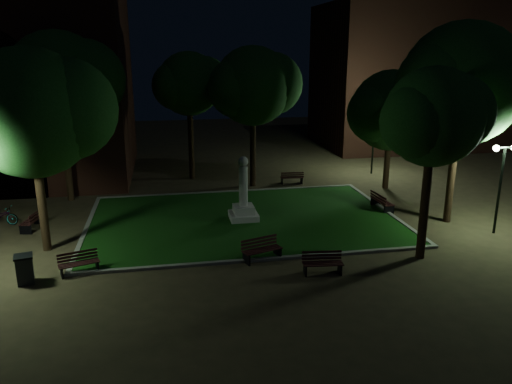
% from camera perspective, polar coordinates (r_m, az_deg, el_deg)
% --- Properties ---
extents(ground, '(80.00, 80.00, 0.00)m').
position_cam_1_polar(ground, '(23.33, -0.65, -4.83)').
color(ground, '#3E3420').
extents(lawn, '(15.00, 10.00, 0.08)m').
position_cam_1_polar(lawn, '(25.17, -1.43, -3.15)').
color(lawn, '#12400E').
rests_on(lawn, ground).
extents(lawn_kerb, '(15.40, 10.40, 0.12)m').
position_cam_1_polar(lawn_kerb, '(25.16, -1.43, -3.11)').
color(lawn_kerb, slate).
rests_on(lawn_kerb, ground).
extents(monument, '(1.40, 1.40, 3.20)m').
position_cam_1_polar(monument, '(24.88, -1.45, -1.16)').
color(monument, '#A6A099').
rests_on(monument, lawn).
extents(building_far, '(16.00, 10.00, 12.00)m').
position_cam_1_polar(building_far, '(46.88, 17.53, 12.48)').
color(building_far, '#442016').
rests_on(building_far, ground).
extents(tree_west, '(6.41, 5.23, 8.47)m').
position_cam_1_polar(tree_west, '(21.96, -24.06, 8.25)').
color(tree_west, black).
rests_on(tree_west, ground).
extents(tree_north_er, '(5.81, 4.74, 8.56)m').
position_cam_1_polar(tree_north_er, '(30.49, -0.17, 12.02)').
color(tree_north_er, black).
rests_on(tree_north_er, ground).
extents(tree_ne, '(5.87, 4.79, 7.19)m').
position_cam_1_polar(tree_ne, '(31.14, 15.34, 8.98)').
color(tree_ne, black).
rests_on(tree_ne, ground).
extents(tree_east, '(7.04, 5.75, 9.62)m').
position_cam_1_polar(tree_east, '(25.55, 22.72, 11.30)').
color(tree_east, black).
rests_on(tree_east, ground).
extents(tree_se, '(4.73, 3.86, 7.74)m').
position_cam_1_polar(tree_se, '(20.46, 19.84, 8.04)').
color(tree_se, black).
rests_on(tree_se, ground).
extents(tree_nw, '(6.62, 5.41, 9.33)m').
position_cam_1_polar(tree_nw, '(29.28, -21.39, 11.66)').
color(tree_nw, black).
rests_on(tree_nw, ground).
extents(tree_far_north, '(4.96, 4.05, 8.21)m').
position_cam_1_polar(tree_far_north, '(32.66, -7.51, 12.14)').
color(tree_far_north, black).
rests_on(tree_far_north, ground).
extents(lamppost_se, '(1.18, 0.28, 4.19)m').
position_cam_1_polar(lamppost_se, '(25.20, 26.30, 2.10)').
color(lamppost_se, black).
rests_on(lamppost_se, ground).
extents(lamppost_nw, '(1.18, 0.28, 4.76)m').
position_cam_1_polar(lamppost_nw, '(32.63, -25.05, 5.69)').
color(lamppost_nw, black).
rests_on(lamppost_nw, ground).
extents(lamppost_ne, '(1.18, 0.28, 4.32)m').
position_cam_1_polar(lamppost_ne, '(34.95, 13.35, 6.92)').
color(lamppost_ne, black).
rests_on(lamppost_ne, ground).
extents(bench_near_left, '(1.75, 1.07, 0.91)m').
position_cam_1_polar(bench_near_left, '(20.44, 0.62, -6.64)').
color(bench_near_left, black).
rests_on(bench_near_left, ground).
extents(bench_near_right, '(1.59, 0.70, 0.85)m').
position_cam_1_polar(bench_near_right, '(19.45, 7.60, -8.11)').
color(bench_near_right, black).
rests_on(bench_near_right, ground).
extents(bench_west_near, '(1.58, 0.95, 0.82)m').
position_cam_1_polar(bench_west_near, '(20.48, -19.59, -7.70)').
color(bench_west_near, black).
rests_on(bench_west_near, ground).
extents(bench_left_side, '(0.92, 1.74, 0.91)m').
position_cam_1_polar(bench_left_side, '(26.09, -24.07, -2.99)').
color(bench_left_side, black).
rests_on(bench_left_side, ground).
extents(bench_right_side, '(0.71, 1.71, 0.92)m').
position_cam_1_polar(bench_right_side, '(27.47, 14.12, -1.14)').
color(bench_right_side, black).
rests_on(bench_right_side, ground).
extents(bench_far_side, '(1.49, 0.63, 0.80)m').
position_cam_1_polar(bench_far_side, '(31.96, 4.12, 1.61)').
color(bench_far_side, black).
rests_on(bench_far_side, ground).
extents(trash_bin, '(0.76, 0.76, 1.09)m').
position_cam_1_polar(trash_bin, '(20.31, -24.92, -7.98)').
color(trash_bin, black).
rests_on(trash_bin, ground).
extents(bicycle, '(1.84, 1.00, 0.92)m').
position_cam_1_polar(bicycle, '(27.42, -27.18, -2.43)').
color(bicycle, black).
rests_on(bicycle, ground).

